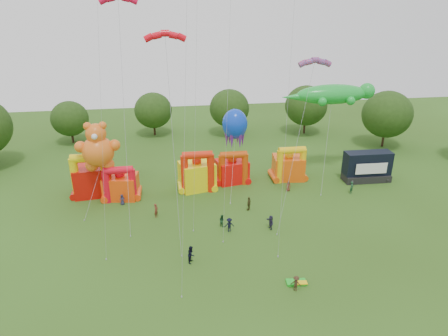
{
  "coord_description": "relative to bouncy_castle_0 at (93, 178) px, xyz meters",
  "views": [
    {
      "loc": [
        -5.45,
        -26.64,
        26.13
      ],
      "look_at": [
        1.24,
        18.0,
        7.28
      ],
      "focal_mm": 32.0,
      "sensor_mm": 36.0,
      "label": 1
    }
  ],
  "objects": [
    {
      "name": "bouncy_castle_2",
      "position": [
        15.12,
        -0.38,
        -0.13
      ],
      "size": [
        5.68,
        4.98,
        6.41
      ],
      "color": "yellow",
      "rests_on": "ground"
    },
    {
      "name": "spectator_5",
      "position": [
        23.08,
        -13.23,
        -1.66
      ],
      "size": [
        0.83,
        1.76,
        1.83
      ],
      "primitive_type": "imported",
      "rotation": [
        0.0,
        0.0,
        4.89
      ],
      "color": "#27243C",
      "rests_on": "ground"
    },
    {
      "name": "folded_kite_bundle",
      "position": [
        23.05,
        -23.83,
        -2.44
      ],
      "size": [
        2.08,
        1.23,
        0.31
      ],
      "color": "green",
      "rests_on": "ground"
    },
    {
      "name": "spectator_2",
      "position": [
        17.2,
        -11.71,
        -1.79
      ],
      "size": [
        0.94,
        0.97,
        1.57
      ],
      "primitive_type": "imported",
      "rotation": [
        0.0,
        0.0,
        2.22
      ],
      "color": "#1A4325",
      "rests_on": "ground"
    },
    {
      "name": "bouncy_castle_4",
      "position": [
        29.73,
        1.15,
        -0.37
      ],
      "size": [
        5.03,
        4.2,
        5.77
      ],
      "color": "#F6550D",
      "rests_on": "ground"
    },
    {
      "name": "ground",
      "position": [
        16.45,
        -28.2,
        -2.57
      ],
      "size": [
        160.0,
        160.0,
        0.0
      ],
      "primitive_type": "plane",
      "color": "#2C4914",
      "rests_on": "ground"
    },
    {
      "name": "teddy_bear_kite",
      "position": [
        1.33,
        -3.11,
        3.4
      ],
      "size": [
        6.03,
        7.9,
        11.62
      ],
      "color": "orange",
      "rests_on": "ground"
    },
    {
      "name": "bouncy_castle_3",
      "position": [
        20.7,
        1.33,
        -0.49
      ],
      "size": [
        5.18,
        4.47,
        5.44
      ],
      "color": "red",
      "rests_on": "ground"
    },
    {
      "name": "stage_trailer",
      "position": [
        41.66,
        -1.25,
        -0.28
      ],
      "size": [
        7.31,
        3.01,
        4.77
      ],
      "color": "black",
      "rests_on": "ground"
    },
    {
      "name": "spectator_0",
      "position": [
        4.34,
        -3.97,
        -1.8
      ],
      "size": [
        0.87,
        0.7,
        1.54
      ],
      "primitive_type": "imported",
      "rotation": [
        0.0,
        0.0,
        0.31
      ],
      "color": "#292945",
      "rests_on": "ground"
    },
    {
      "name": "bouncy_castle_0",
      "position": [
        0.0,
        0.0,
        0.0
      ],
      "size": [
        5.8,
        4.87,
        6.8
      ],
      "color": "red",
      "rests_on": "ground"
    },
    {
      "name": "spectator_8",
      "position": [
        12.85,
        -18.65,
        -1.59
      ],
      "size": [
        1.02,
        1.15,
        1.98
      ],
      "primitive_type": "imported",
      "rotation": [
        0.0,
        0.0,
        1.24
      ],
      "color": "black",
      "rests_on": "ground"
    },
    {
      "name": "bouncy_castle_1",
      "position": [
        4.06,
        -1.77,
        -0.55
      ],
      "size": [
        5.09,
        4.33,
        5.27
      ],
      "color": "#FF470D",
      "rests_on": "ground"
    },
    {
      "name": "octopus_kite",
      "position": [
        20.53,
        -0.7,
        3.12
      ],
      "size": [
        3.81,
        9.38,
        11.7
      ],
      "color": "#0D38CB",
      "rests_on": "ground"
    },
    {
      "name": "spectator_1",
      "position": [
        9.03,
        -8.1,
        -1.63
      ],
      "size": [
        0.71,
        0.82,
        1.89
      ],
      "primitive_type": "imported",
      "rotation": [
        0.0,
        0.0,
        1.11
      ],
      "color": "maroon",
      "rests_on": "ground"
    },
    {
      "name": "spectator_3",
      "position": [
        17.9,
        -13.1,
        -1.65
      ],
      "size": [
        1.21,
        0.72,
        1.84
      ],
      "primitive_type": "imported",
      "rotation": [
        0.0,
        0.0,
        3.17
      ],
      "color": "black",
      "rests_on": "ground"
    },
    {
      "name": "tree_ring",
      "position": [
        15.31,
        -27.61,
        3.68
      ],
      "size": [
        119.49,
        121.55,
        12.07
      ],
      "color": "#352314",
      "rests_on": "ground"
    },
    {
      "name": "spectator_9",
      "position": [
        22.59,
        -24.78,
        -1.75
      ],
      "size": [
        1.22,
        1.02,
        1.64
      ],
      "primitive_type": "imported",
      "rotation": [
        0.0,
        0.0,
        2.67
      ],
      "color": "#392616",
      "rests_on": "ground"
    },
    {
      "name": "diamond_kites",
      "position": [
        14.51,
        -14.39,
        14.08
      ],
      "size": [
        21.36,
        18.35,
        37.67
      ],
      "color": "red",
      "rests_on": "ground"
    },
    {
      "name": "spectator_6",
      "position": [
        28.41,
        -3.2,
        -1.78
      ],
      "size": [
        0.89,
        0.72,
        1.58
      ],
      "primitive_type": "imported",
      "rotation": [
        0.0,
        0.0,
        5.97
      ],
      "color": "maroon",
      "rests_on": "ground"
    },
    {
      "name": "spectator_7",
      "position": [
        37.38,
        -5.33,
        -1.62
      ],
      "size": [
        0.82,
        0.8,
        1.9
      ],
      "primitive_type": "imported",
      "rotation": [
        0.0,
        0.0,
        0.73
      ],
      "color": "#1A4226",
      "rests_on": "ground"
    },
    {
      "name": "gecko_kite",
      "position": [
        35.39,
        0.5,
        5.03
      ],
      "size": [
        15.16,
        11.87,
        14.45
      ],
      "color": "green",
      "rests_on": "ground"
    },
    {
      "name": "spectator_4",
      "position": [
        21.41,
        -8.08,
        -1.59
      ],
      "size": [
        1.0,
        1.23,
        1.96
      ],
      "primitive_type": "imported",
      "rotation": [
        0.0,
        0.0,
        4.18
      ],
      "color": "#443E1B",
      "rests_on": "ground"
    },
    {
      "name": "parafoil_kites",
      "position": [
        21.59,
        -11.32,
        8.22
      ],
      "size": [
        26.63,
        14.77,
        27.71
      ],
      "color": "red",
      "rests_on": "ground"
    }
  ]
}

